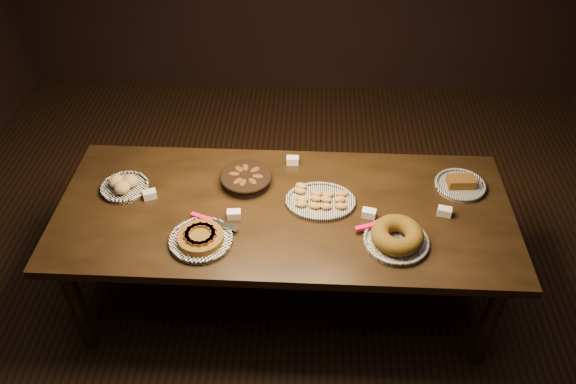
{
  "coord_description": "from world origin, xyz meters",
  "views": [
    {
      "loc": [
        0.13,
        -2.16,
        2.77
      ],
      "look_at": [
        0.02,
        0.05,
        0.82
      ],
      "focal_mm": 35.0,
      "sensor_mm": 36.0,
      "label": 1
    }
  ],
  "objects_px": {
    "madeleine_platter": "(320,200)",
    "bundt_cake_plate": "(397,237)",
    "buffet_table": "(284,218)",
    "apple_tart_plate": "(201,238)"
  },
  "relations": [
    {
      "from": "apple_tart_plate",
      "to": "madeleine_platter",
      "type": "height_order",
      "value": "apple_tart_plate"
    },
    {
      "from": "buffet_table",
      "to": "apple_tart_plate",
      "type": "relative_size",
      "value": 7.11
    },
    {
      "from": "madeleine_platter",
      "to": "bundt_cake_plate",
      "type": "distance_m",
      "value": 0.47
    },
    {
      "from": "bundt_cake_plate",
      "to": "madeleine_platter",
      "type": "bearing_deg",
      "value": 138.08
    },
    {
      "from": "bundt_cake_plate",
      "to": "apple_tart_plate",
      "type": "bearing_deg",
      "value": 176.64
    },
    {
      "from": "madeleine_platter",
      "to": "buffet_table",
      "type": "bearing_deg",
      "value": -174.02
    },
    {
      "from": "madeleine_platter",
      "to": "bundt_cake_plate",
      "type": "bearing_deg",
      "value": -45.42
    },
    {
      "from": "bundt_cake_plate",
      "to": "buffet_table",
      "type": "bearing_deg",
      "value": 152.66
    },
    {
      "from": "buffet_table",
      "to": "apple_tart_plate",
      "type": "bearing_deg",
      "value": -146.58
    },
    {
      "from": "buffet_table",
      "to": "apple_tart_plate",
      "type": "distance_m",
      "value": 0.49
    }
  ]
}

